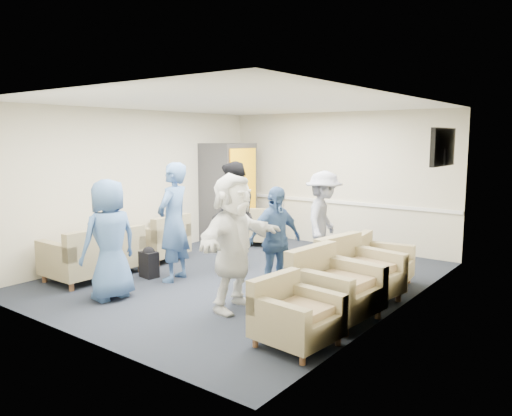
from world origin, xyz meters
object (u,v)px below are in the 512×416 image
Objects in this scene: armchair_left_far at (159,241)px; armchair_corner at (254,228)px; armchair_right_near at (293,317)px; person_back_left at (233,216)px; person_mid_left at (174,222)px; person_front_right at (234,242)px; armchair_left_near at (81,259)px; armchair_left_mid at (112,253)px; person_front_left at (109,240)px; person_mid_right at (275,240)px; armchair_right_midfar at (357,274)px; person_back_right at (323,221)px; armchair_right_far at (378,264)px; vending_machine at (228,192)px; armchair_right_midnear at (332,289)px.

armchair_left_far is 2.19m from armchair_corner.
person_back_left is at bearing 56.47° from armchair_right_near.
person_mid_left reaches higher than person_front_right.
person_mid_left is (1.15, -0.73, 0.56)m from armchair_left_far.
armchair_left_near is 0.59m from armchair_left_mid.
person_mid_right is at bearing 139.19° from person_front_left.
armchair_left_mid is 3.95m from armchair_right_midfar.
armchair_right_midfar is 0.93× the size of armchair_corner.
person_mid_left reaches higher than person_back_right.
armchair_right_midfar is at bearing 9.34° from armchair_right_near.
armchair_left_mid is 4.23m from armchair_right_far.
armchair_right_midfar is (3.83, 0.09, 0.01)m from armchair_left_far.
armchair_right_midfar is at bearing -151.52° from person_back_right.
armchair_left_near is 1.09× the size of armchair_left_mid.
person_front_left is at bearing -72.12° from vending_machine.
vending_machine is 1.14× the size of person_mid_left.
vending_machine is 4.40m from person_front_right.
armchair_right_far is at bearing 142.71° from person_front_left.
armchair_right_midfar is (-0.12, 1.77, 0.05)m from armchair_right_near.
person_front_left reaches higher than armchair_right_far.
vending_machine reaches higher than person_front_right.
person_front_left is 2.23m from person_back_left.
person_back_left reaches higher than armchair_left_mid.
person_back_left is 1.48m from person_mid_right.
person_front_left reaches higher than person_mid_right.
person_mid_right is (-1.18, 1.35, 0.46)m from armchair_right_near.
person_mid_right reaches higher than armchair_corner.
person_mid_left reaches higher than armchair_left_far.
vending_machine is at bearing -175.68° from armchair_left_near.
person_mid_right reaches higher than armchair_right_near.
armchair_left_near is 3.93m from armchair_right_midnear.
armchair_corner is 0.64× the size of person_front_right.
armchair_right_midnear is 5.02m from vending_machine.
person_front_left is (-2.84, -0.20, 0.52)m from armchair_right_near.
armchair_right_near is at bearing 90.08° from armchair_left_near.
person_back_right reaches higher than person_mid_right.
armchair_left_far is at bearing 72.29° from armchair_right_near.
person_mid_left is at bearing 120.32° from person_mid_right.
armchair_left_near is 4.51m from armchair_right_far.
person_back_right is (-1.22, 1.94, 0.47)m from armchair_right_midnear.
armchair_right_near is 5.66m from vending_machine.
vending_machine is at bearing 175.39° from person_back_left.
armchair_right_midnear is at bearing 118.59° from person_front_left.
armchair_right_midnear is 0.54× the size of person_mid_left.
armchair_left_near is 0.81× the size of armchair_corner.
armchair_right_far is at bearing 125.45° from armchair_left_near.
armchair_right_near is at bearing 175.91° from armchair_right_far.
armchair_right_near is 2.89m from person_front_left.
armchair_right_near is 0.46× the size of person_mid_left.
person_back_right is at bearing -17.84° from vending_machine.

